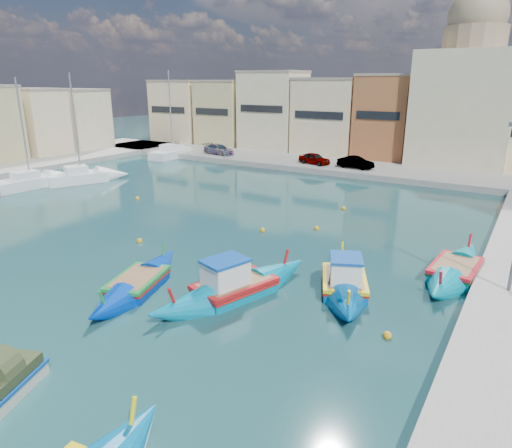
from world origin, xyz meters
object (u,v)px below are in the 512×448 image
Objects in this scene: luzzu_blue_cabin at (344,284)px; luzzu_blue_south at (138,284)px; luzzu_turquoise_cabin at (234,289)px; tender_near at (0,384)px; yacht_mid at (45,180)px; yacht_north at (179,152)px; yacht_midnorth at (95,176)px; luzzu_cyan_mid at (455,272)px; church_block at (468,91)px.

luzzu_blue_cabin is 0.98× the size of luzzu_blue_south.
luzzu_turquoise_cabin is at bearing 23.19° from luzzu_blue_south.
luzzu_blue_cabin is at bearing 63.71° from tender_near.
luzzu_blue_cabin is 33.62m from yacht_mid.
yacht_north reaches higher than luzzu_blue_south.
yacht_midnorth reaches higher than yacht_mid.
tender_near is (-2.28, -9.74, 0.07)m from luzzu_turquoise_cabin.
yacht_midnorth reaches higher than luzzu_turquoise_cabin.
tender_near is at bearing -121.28° from luzzu_cyan_mid.
tender_near is (-5.63, -49.94, -7.97)m from church_block.
luzzu_turquoise_cabin is at bearing -45.60° from yacht_north.
luzzu_turquoise_cabin is 11.40m from luzzu_cyan_mid.
luzzu_blue_south is 2.61× the size of tender_near.
luzzu_cyan_mid is 37.23m from yacht_mid.
yacht_mid reaches higher than luzzu_blue_cabin.
luzzu_turquoise_cabin reaches higher than luzzu_blue_cabin.
church_block is at bearing 79.65° from luzzu_blue_south.
luzzu_cyan_mid is 1.04× the size of luzzu_blue_south.
yacht_mid is at bearing -125.61° from yacht_midnorth.
church_block is 2.28× the size of luzzu_blue_south.
yacht_north is at bearing 128.20° from luzzu_blue_south.
luzzu_turquoise_cabin is at bearing -27.47° from yacht_midnorth.
church_block reaches higher than luzzu_blue_south.
luzzu_blue_cabin reaches higher than tender_near.
luzzu_blue_cabin is (0.79, -36.95, -8.06)m from church_block.
yacht_mid is at bearing 154.33° from luzzu_blue_south.
yacht_mid is (-26.54, 19.65, -0.02)m from tender_near.
yacht_midnorth is (-34.52, 5.86, 0.17)m from luzzu_cyan_mid.
luzzu_cyan_mid is at bearing -9.63° from yacht_midnorth.
church_block reaches higher than luzzu_turquoise_cabin.
luzzu_turquoise_cabin is 1.09× the size of luzzu_cyan_mid.
luzzu_blue_cabin is at bearing -11.44° from yacht_mid.
luzzu_cyan_mid is (4.21, 4.51, -0.08)m from luzzu_blue_cabin.
luzzu_blue_cabin is 6.17m from luzzu_cyan_mid.
luzzu_cyan_mid is (8.35, 7.76, -0.09)m from luzzu_turquoise_cabin.
luzzu_blue_cabin is 0.77× the size of yacht_mid.
luzzu_cyan_mid is 15.91m from luzzu_blue_south.
church_block is 1.65× the size of yacht_north.
luzzu_cyan_mid is 0.82× the size of yacht_mid.
luzzu_cyan_mid is (5.00, -32.44, -8.14)m from church_block.
luzzu_blue_cabin is at bearing 31.08° from luzzu_blue_south.
tender_near is at bearing -75.40° from luzzu_blue_south.
luzzu_turquoise_cabin is at bearing 76.83° from tender_near.
yacht_mid is (-24.49, 11.77, 0.17)m from luzzu_blue_south.
yacht_north is (-27.20, 39.84, 0.02)m from tender_near.
yacht_midnorth is (-30.31, 10.36, 0.09)m from luzzu_blue_cabin.
luzzu_turquoise_cabin is 0.89× the size of yacht_mid.
yacht_mid is at bearing 168.56° from luzzu_blue_cabin.
church_block is 1.72× the size of yacht_midnorth.
luzzu_blue_cabin is 0.70× the size of yacht_north.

